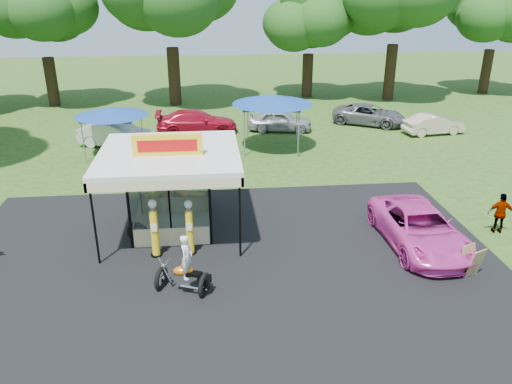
% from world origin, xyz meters
% --- Properties ---
extents(ground, '(120.00, 120.00, 0.00)m').
position_xyz_m(ground, '(0.00, 0.00, 0.00)').
color(ground, '#264A17').
rests_on(ground, ground).
extents(asphalt_apron, '(20.00, 14.00, 0.04)m').
position_xyz_m(asphalt_apron, '(0.00, 2.00, 0.02)').
color(asphalt_apron, black).
rests_on(asphalt_apron, ground).
extents(gas_station_kiosk, '(5.40, 5.40, 4.18)m').
position_xyz_m(gas_station_kiosk, '(-2.00, 4.99, 1.78)').
color(gas_station_kiosk, white).
rests_on(gas_station_kiosk, ground).
extents(gas_pump_left, '(0.43, 0.43, 2.29)m').
position_xyz_m(gas_pump_left, '(-2.55, 2.81, 1.10)').
color(gas_pump_left, black).
rests_on(gas_pump_left, ground).
extents(gas_pump_right, '(0.41, 0.41, 2.18)m').
position_xyz_m(gas_pump_right, '(-1.28, 2.85, 1.05)').
color(gas_pump_right, black).
rests_on(gas_pump_right, ground).
extents(motorcycle, '(1.89, 1.39, 2.15)m').
position_xyz_m(motorcycle, '(-1.38, 0.37, 0.84)').
color(motorcycle, black).
rests_on(motorcycle, ground).
extents(spare_tires, '(0.89, 0.53, 0.77)m').
position_xyz_m(spare_tires, '(-3.37, 4.13, 0.37)').
color(spare_tires, black).
rests_on(spare_tires, ground).
extents(a_frame_sign, '(0.68, 0.77, 1.11)m').
position_xyz_m(a_frame_sign, '(8.37, 0.33, 0.56)').
color(a_frame_sign, '#593819').
rests_on(a_frame_sign, ground).
extents(kiosk_car, '(2.82, 1.13, 0.96)m').
position_xyz_m(kiosk_car, '(-2.00, 7.20, 0.48)').
color(kiosk_car, yellow).
rests_on(kiosk_car, ground).
extents(pink_sedan, '(2.65, 5.51, 1.52)m').
position_xyz_m(pink_sedan, '(7.42, 2.63, 0.76)').
color(pink_sedan, '#EE40B4').
rests_on(pink_sedan, ground).
extents(spectator_east_b, '(1.07, 0.65, 1.70)m').
position_xyz_m(spectator_east_b, '(11.10, 3.36, 0.85)').
color(spectator_east_b, gray).
rests_on(spectator_east_b, ground).
extents(bg_car_a, '(5.03, 3.13, 1.57)m').
position_xyz_m(bg_car_a, '(-6.05, 16.81, 0.78)').
color(bg_car_a, silver).
rests_on(bg_car_a, ground).
extents(bg_car_b, '(5.41, 2.24, 1.56)m').
position_xyz_m(bg_car_b, '(-1.16, 19.29, 0.78)').
color(bg_car_b, '#AF0D24').
rests_on(bg_car_b, ground).
extents(bg_car_c, '(4.53, 2.44, 1.47)m').
position_xyz_m(bg_car_c, '(4.51, 19.37, 0.73)').
color(bg_car_c, '#A1A1A5').
rests_on(bg_car_c, ground).
extents(bg_car_d, '(5.59, 4.59, 1.42)m').
position_xyz_m(bg_car_d, '(11.12, 20.42, 0.71)').
color(bg_car_d, '#5E5E61').
rests_on(bg_car_d, ground).
extents(bg_car_e, '(4.22, 1.97, 1.34)m').
position_xyz_m(bg_car_e, '(14.65, 17.55, 0.67)').
color(bg_car_e, beige).
rests_on(bg_car_e, ground).
extents(tent_west, '(4.13, 4.13, 2.88)m').
position_xyz_m(tent_west, '(-5.91, 15.04, 2.61)').
color(tent_west, gray).
rests_on(tent_west, ground).
extents(tent_east, '(4.77, 4.77, 3.33)m').
position_xyz_m(tent_east, '(3.42, 15.46, 3.01)').
color(tent_east, gray).
rests_on(tent_east, ground).
extents(oak_far_b, '(9.08, 9.08, 10.83)m').
position_xyz_m(oak_far_b, '(-13.02, 28.95, 6.91)').
color(oak_far_b, black).
rests_on(oak_far_b, ground).
extents(oak_far_d, '(8.71, 8.71, 10.37)m').
position_xyz_m(oak_far_d, '(8.54, 30.32, 6.61)').
color(oak_far_d, black).
rests_on(oak_far_d, ground).
extents(oak_far_f, '(8.83, 8.83, 10.64)m').
position_xyz_m(oak_far_f, '(25.10, 30.25, 6.83)').
color(oak_far_f, black).
rests_on(oak_far_f, ground).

